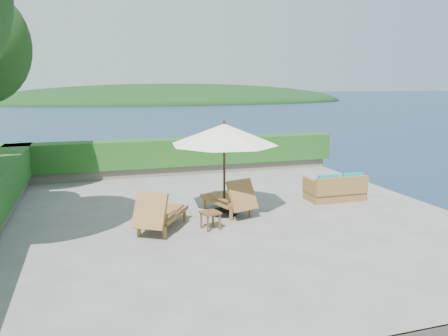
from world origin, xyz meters
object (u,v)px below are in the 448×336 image
object	(u,v)px
side_table	(210,215)
wicker_loveseat	(336,189)
patio_umbrella	(224,135)
lounge_right	(230,198)
lounge_left	(160,213)

from	to	relation	value
side_table	wicker_loveseat	xyz separation A→B (m)	(4.25, 1.46, -0.03)
patio_umbrella	lounge_right	size ratio (longest dim) A/B	1.84
lounge_right	wicker_loveseat	world-z (taller)	lounge_right
side_table	wicker_loveseat	distance (m)	4.49
patio_umbrella	wicker_loveseat	xyz separation A→B (m)	(3.58, 0.41, -1.78)
lounge_left	wicker_loveseat	bearing A→B (deg)	43.95
lounge_left	side_table	size ratio (longest dim) A/B	3.87
lounge_right	side_table	xyz separation A→B (m)	(-0.83, -1.05, -0.07)
patio_umbrella	lounge_left	size ratio (longest dim) A/B	1.81
side_table	patio_umbrella	bearing A→B (deg)	57.38
lounge_left	wicker_loveseat	size ratio (longest dim) A/B	1.11
side_table	wicker_loveseat	size ratio (longest dim) A/B	0.29
lounge_left	side_table	xyz separation A→B (m)	(1.15, -0.26, -0.08)
patio_umbrella	side_table	world-z (taller)	patio_umbrella
lounge_right	wicker_loveseat	xyz separation A→B (m)	(3.42, 0.41, -0.10)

